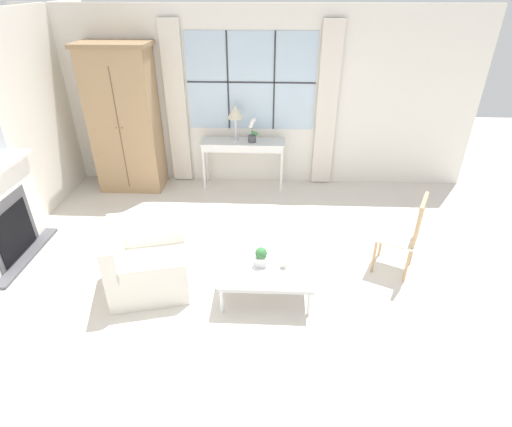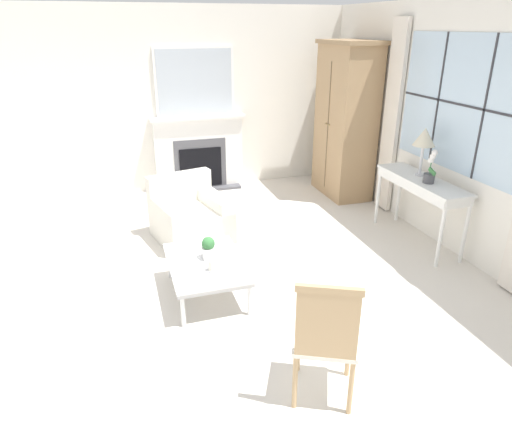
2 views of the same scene
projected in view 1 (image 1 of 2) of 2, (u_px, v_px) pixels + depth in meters
ground_plane at (237, 293)px, 4.53m from camera, size 14.00×14.00×0.00m
wall_back_windowed at (251, 100)px, 6.43m from camera, size 7.20×0.14×2.80m
armoire at (125, 120)px, 6.32m from camera, size 1.09×0.63×2.31m
console_table at (243, 147)px, 6.53m from camera, size 1.36×0.40×0.81m
table_lamp at (235, 112)px, 6.29m from camera, size 0.26×0.26×0.58m
potted_orchid at (252, 133)px, 6.38m from camera, size 0.16×0.13×0.40m
armchair_upholstered at (146, 268)px, 4.51m from camera, size 1.01×1.01×0.77m
side_chair_wooden at (407, 231)px, 4.61m from camera, size 0.59×0.59×1.01m
coffee_table at (266, 270)px, 4.36m from camera, size 1.02×0.71×0.37m
potted_plant_small at (261, 256)px, 4.32m from camera, size 0.13×0.13×0.22m
pillar_candle at (285, 263)px, 4.32m from camera, size 0.10×0.10×0.13m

